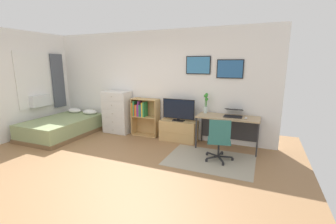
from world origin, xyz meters
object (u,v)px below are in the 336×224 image
laptop (233,113)px  bookshelf (143,114)px  bamboo_vase (206,102)px  tv_stand (179,131)px  office_chair (219,139)px  television (178,110)px  dresser (117,112)px  computer_mouse (246,118)px  desk (228,122)px  bed (64,126)px

laptop → bookshelf: bearing=178.3°
bookshelf → bamboo_vase: bearing=1.0°
tv_stand → office_chair: bearing=-36.6°
bamboo_vase → tv_stand: bearing=-173.0°
office_chair → bookshelf: bearing=145.9°
bamboo_vase → television: bearing=-171.0°
dresser → computer_mouse: (3.37, -0.13, 0.18)m
television → bamboo_vase: (0.64, 0.10, 0.22)m
tv_stand → laptop: bearing=0.1°
desk → computer_mouse: computer_mouse is taller
bookshelf → office_chair: bearing=-22.6°
television → laptop: (1.29, 0.02, 0.03)m
tv_stand → television: (0.00, -0.02, 0.52)m
dresser → computer_mouse: size_ratio=11.06×
bookshelf → desk: 2.21m
bookshelf → laptop: size_ratio=2.33×
dresser → office_chair: (2.96, -0.84, -0.12)m
tv_stand → dresser: bearing=-179.5°
dresser → desk: size_ratio=0.85×
bookshelf → office_chair: bookshelf is taller
bookshelf → bed: bearing=-157.1°
bamboo_vase → bed: bearing=-166.6°
dresser → bamboo_vase: bamboo_vase is taller
laptop → office_chair: bearing=-99.6°
desk → computer_mouse: 0.44m
bed → tv_stand: 3.10m
dresser → laptop: bearing=0.3°
laptop → desk: bearing=-177.5°
dresser → laptop: (3.09, 0.02, 0.23)m
bed → dresser: (1.20, 0.77, 0.34)m
bed → office_chair: (4.15, -0.07, 0.23)m
bookshelf → desk: bearing=-1.4°
office_chair → television: bearing=132.6°
bookshelf → dresser: bearing=-175.2°
bamboo_vase → office_chair: bearing=-61.3°
desk → laptop: size_ratio=3.18×
computer_mouse → bamboo_vase: (-0.93, 0.23, 0.24)m
television → desk: 1.20m
bookshelf → bamboo_vase: bamboo_vase is taller
bookshelf → laptop: 2.32m
desk → laptop: (0.10, 0.01, 0.20)m
bookshelf → desk: (2.21, -0.05, 0.02)m
tv_stand → television: bearing=-90.0°
dresser → bookshelf: (0.78, 0.07, 0.01)m
dresser → television: bearing=-0.2°
television → bamboo_vase: 0.69m
bed → television: size_ratio=2.50×
dresser → office_chair: bearing=-15.9°
tv_stand → computer_mouse: bearing=-5.5°
office_chair → desk: bearing=76.2°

